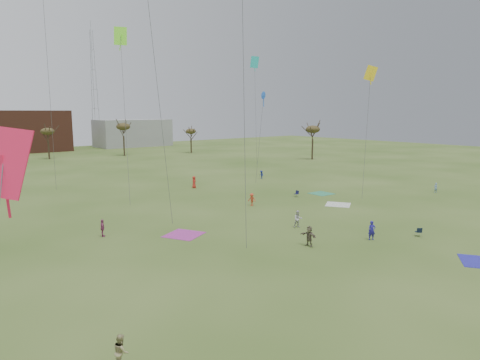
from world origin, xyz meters
TOP-DOWN VIEW (x-y plane):
  - ground at (0.00, 0.00)m, footprint 260.00×260.00m
  - flyer_near_right at (9.03, 3.95)m, footprint 0.77×0.74m
  - spectator_fore_b at (-17.09, -0.24)m, footprint 0.83×0.95m
  - spectator_fore_c at (3.21, 6.39)m, footprint 0.63×1.70m
  - flyer_mid_b at (10.01, 21.84)m, footprint 0.99×1.17m
  - flyer_mid_c at (36.34, 11.39)m, footprint 0.62×0.52m
  - spectator_mid_d at (-9.64, 20.65)m, footprint 0.67×1.06m
  - spectator_mid_e at (6.94, 11.17)m, footprint 1.07×1.00m
  - flyer_far_b at (11.31, 36.90)m, footprint 0.93×1.07m
  - flyer_far_c at (25.71, 37.30)m, footprint 0.59×0.95m
  - blanket_cream at (18.82, 15.30)m, footprint 4.12×4.12m
  - blanket_plum at (-3.41, 16.31)m, footprint 4.30×4.30m
  - blanket_olive at (22.94, 21.45)m, footprint 3.04×3.04m
  - camp_chair_center at (13.45, 1.79)m, footprint 0.74×0.74m
  - camp_chair_right at (18.41, 22.11)m, footprint 0.61×0.57m
  - kites_aloft at (-1.64, 22.16)m, footprint 57.89×55.16m
  - tree_line at (-2.85, 79.12)m, footprint 117.44×49.32m
  - building_brick at (5.00, 120.00)m, footprint 26.00×16.00m
  - building_grey at (40.00, 118.00)m, footprint 24.00×12.00m
  - radio_tower at (30.00, 125.00)m, footprint 1.51×1.72m

SIDE VIEW (x-z plane):
  - ground at x=0.00m, z-range 0.00..0.00m
  - blanket_cream at x=18.82m, z-range -0.01..0.02m
  - blanket_plum at x=-3.41m, z-range -0.01..0.02m
  - blanket_olive at x=22.94m, z-range -0.01..0.02m
  - camp_chair_center at x=13.45m, z-range -0.18..0.69m
  - camp_chair_right at x=18.41m, z-range -0.18..0.69m
  - flyer_far_c at x=25.71m, z-range 0.00..1.43m
  - flyer_mid_c at x=36.34m, z-range 0.00..1.45m
  - flyer_mid_b at x=10.01m, z-range 0.00..1.58m
  - spectator_mid_d at x=-9.64m, z-range 0.00..1.67m
  - spectator_fore_b at x=-17.09m, z-range 0.00..1.67m
  - spectator_mid_e at x=6.94m, z-range 0.00..1.76m
  - flyer_near_right at x=9.03m, z-range 0.00..1.78m
  - spectator_fore_c at x=3.21m, z-range 0.00..1.80m
  - flyer_far_b at x=11.31m, z-range 0.00..1.85m
  - building_grey at x=40.00m, z-range 0.00..9.00m
  - building_brick at x=5.00m, z-range 0.00..12.00m
  - tree_line at x=-2.85m, z-range 2.63..11.54m
  - radio_tower at x=30.00m, z-range -1.29..39.71m
  - kites_aloft at x=-1.64m, z-range 6.17..33.92m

